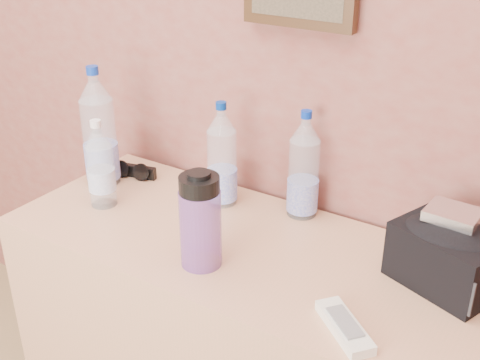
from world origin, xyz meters
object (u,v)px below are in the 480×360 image
pet_large_b (304,170)px  nalgene_bottle (200,220)px  sunglasses (134,171)px  toiletry_bag (448,254)px  pet_small (101,169)px  pet_large_c (222,160)px  foil_packet (453,215)px  ac_remote (344,327)px  pet_large_a (99,133)px

pet_large_b → nalgene_bottle: (-0.09, -0.34, -0.01)m
sunglasses → toiletry_bag: bearing=-15.0°
pet_small → toiletry_bag: pet_small is taller
pet_large_c → foil_packet: 0.63m
nalgene_bottle → ac_remote: 0.40m
toiletry_bag → sunglasses: bearing=-162.2°
ac_remote → foil_packet: foil_packet is taller
pet_large_c → pet_small: pet_large_c is taller
pet_small → ac_remote: (0.79, -0.13, -0.10)m
pet_large_c → nalgene_bottle: bearing=-64.8°
foil_packet → pet_large_b: bearing=167.5°
pet_large_a → foil_packet: pet_large_a is taller
pet_small → nalgene_bottle: size_ratio=1.05×
sunglasses → foil_packet: foil_packet is taller
sunglasses → foil_packet: size_ratio=1.32×
pet_large_c → ac_remote: size_ratio=1.78×
pet_large_a → nalgene_bottle: bearing=-20.9°
pet_large_a → sunglasses: 0.17m
pet_large_b → ac_remote: (0.30, -0.39, -0.12)m
pet_large_b → nalgene_bottle: bearing=-104.4°
ac_remote → toiletry_bag: bearing=105.5°
ac_remote → toiletry_bag: size_ratio=0.74×
sunglasses → foil_packet: bearing=-13.8°
toiletry_bag → pet_large_c: bearing=-164.3°
pet_large_a → ac_remote: 0.94m
sunglasses → toiletry_bag: toiletry_bag is taller
pet_large_c → foil_packet: (0.63, -0.03, 0.03)m
pet_large_a → toiletry_bag: (1.02, 0.04, -0.08)m
pet_large_a → pet_large_c: bearing=13.0°
pet_small → toiletry_bag: size_ratio=1.11×
sunglasses → ac_remote: 0.90m
pet_small → toiletry_bag: bearing=8.9°
pet_large_c → sunglasses: pet_large_c is taller
nalgene_bottle → foil_packet: 0.56m
nalgene_bottle → sunglasses: nalgene_bottle is taller
foil_packet → pet_large_a: bearing=-176.7°
pet_large_c → pet_small: size_ratio=1.19×
pet_large_c → foil_packet: pet_large_c is taller
pet_large_c → pet_small: bearing=-145.0°
pet_small → ac_remote: size_ratio=1.50×
pet_large_b → foil_packet: bearing=-12.5°
pet_large_c → ac_remote: pet_large_c is taller
sunglasses → ac_remote: size_ratio=0.88×
pet_large_c → sunglasses: 0.34m
pet_large_a → pet_small: 0.15m
pet_large_a → ac_remote: size_ratio=2.14×
pet_large_c → ac_remote: (0.52, -0.32, -0.12)m
pet_large_a → nalgene_bottle: pet_large_a is taller
pet_large_a → pet_large_c: 0.39m
ac_remote → toiletry_bag: 0.31m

